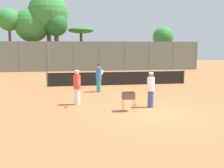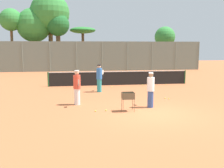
% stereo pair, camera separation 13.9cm
% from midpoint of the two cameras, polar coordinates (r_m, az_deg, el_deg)
% --- Properties ---
extents(ground_plane, '(80.00, 80.00, 0.00)m').
position_cam_midpoint_polar(ground_plane, '(11.79, 9.28, -6.40)').
color(ground_plane, '#B26038').
extents(tennis_net, '(10.70, 0.10, 1.07)m').
position_cam_midpoint_polar(tennis_net, '(19.99, 1.77, 1.36)').
color(tennis_net, '#26592D').
rests_on(tennis_net, ground_plane).
extents(back_fence, '(24.57, 0.08, 3.50)m').
position_cam_midpoint_polar(back_fence, '(31.42, -2.01, 6.06)').
color(back_fence, slate).
rests_on(back_fence, ground_plane).
extents(tree_0, '(3.44, 3.44, 5.48)m').
position_cam_midpoint_polar(tree_0, '(35.82, -6.28, 11.32)').
color(tree_0, brown).
rests_on(tree_0, ground_plane).
extents(tree_1, '(2.79, 2.79, 6.91)m').
position_cam_midpoint_polar(tree_1, '(33.05, -11.59, 12.23)').
color(tree_1, brown).
rests_on(tree_1, ground_plane).
extents(tree_2, '(2.64, 2.64, 7.37)m').
position_cam_midpoint_polar(tree_2, '(34.02, -21.05, 12.78)').
color(tree_2, brown).
rests_on(tree_2, ground_plane).
extents(tree_3, '(2.95, 2.95, 5.74)m').
position_cam_midpoint_polar(tree_3, '(39.15, 11.54, 9.99)').
color(tree_3, brown).
rests_on(tree_3, ground_plane).
extents(tree_4, '(4.15, 4.15, 7.57)m').
position_cam_midpoint_polar(tree_4, '(34.15, -16.54, 12.16)').
color(tree_4, brown).
rests_on(tree_4, ground_plane).
extents(tree_5, '(4.77, 4.77, 9.40)m').
position_cam_midpoint_polar(tree_5, '(34.20, -13.26, 14.77)').
color(tree_5, brown).
rests_on(tree_5, ground_plane).
extents(player_white_outfit, '(0.59, 0.83, 1.78)m').
position_cam_midpoint_polar(player_white_outfit, '(16.95, -2.55, 1.35)').
color(player_white_outfit, teal).
rests_on(player_white_outfit, ground_plane).
extents(player_red_cap, '(0.36, 0.92, 1.76)m').
position_cam_midpoint_polar(player_red_cap, '(13.32, -7.33, -0.65)').
color(player_red_cap, white).
rests_on(player_red_cap, ground_plane).
extents(player_yellow_shirt, '(0.35, 0.91, 1.71)m').
position_cam_midpoint_polar(player_yellow_shirt, '(12.79, 8.71, -1.17)').
color(player_yellow_shirt, '#334C8C').
rests_on(player_yellow_shirt, ground_plane).
extents(ball_cart, '(0.56, 0.41, 0.88)m').
position_cam_midpoint_polar(ball_cart, '(11.96, 3.82, -2.90)').
color(ball_cart, brown).
rests_on(ball_cart, ground_plane).
extents(tennis_ball_0, '(0.07, 0.07, 0.07)m').
position_cam_midpoint_polar(tennis_ball_0, '(20.10, 6.89, -0.17)').
color(tennis_ball_0, '#D1E54C').
rests_on(tennis_ball_0, ground_plane).
extents(tennis_ball_1, '(0.07, 0.07, 0.07)m').
position_cam_midpoint_polar(tennis_ball_1, '(15.17, 11.74, -3.04)').
color(tennis_ball_1, '#D1E54C').
rests_on(tennis_ball_1, ground_plane).
extents(tennis_ball_2, '(0.07, 0.07, 0.07)m').
position_cam_midpoint_polar(tennis_ball_2, '(12.00, -3.28, -5.88)').
color(tennis_ball_2, '#D1E54C').
rests_on(tennis_ball_2, ground_plane).
extents(tennis_ball_3, '(0.07, 0.07, 0.07)m').
position_cam_midpoint_polar(tennis_ball_3, '(18.99, 0.18, -0.60)').
color(tennis_ball_3, '#D1E54C').
rests_on(tennis_ball_3, ground_plane).
extents(tennis_ball_4, '(0.07, 0.07, 0.07)m').
position_cam_midpoint_polar(tennis_ball_4, '(20.55, 11.83, -0.10)').
color(tennis_ball_4, '#D1E54C').
rests_on(tennis_ball_4, ground_plane).
extents(tennis_ball_5, '(0.07, 0.07, 0.07)m').
position_cam_midpoint_polar(tennis_ball_5, '(15.11, 12.49, -3.11)').
color(tennis_ball_5, '#D1E54C').
rests_on(tennis_ball_5, ground_plane).
extents(tennis_ball_7, '(0.07, 0.07, 0.07)m').
position_cam_midpoint_polar(tennis_ball_7, '(16.22, 3.20, -2.15)').
color(tennis_ball_7, '#D1E54C').
rests_on(tennis_ball_7, ground_plane).
extents(tennis_ball_8, '(0.07, 0.07, 0.07)m').
position_cam_midpoint_polar(tennis_ball_8, '(12.12, -1.01, -5.73)').
color(tennis_ball_8, '#D1E54C').
rests_on(tennis_ball_8, ground_plane).
extents(parked_car, '(4.20, 1.70, 1.60)m').
position_cam_midpoint_polar(parked_car, '(36.28, -1.50, 4.64)').
color(parked_car, white).
rests_on(parked_car, ground_plane).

